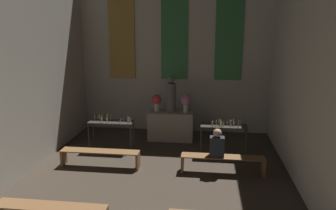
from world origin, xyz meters
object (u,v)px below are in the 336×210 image
object	(u,v)px
altar	(171,125)
pew_back_left	(100,155)
candle_rack_left	(111,125)
candle_rack_right	(224,129)
person_seated	(217,144)
pew_back_right	(223,161)
flower_vase_left	(157,101)
flower_vase_right	(186,102)
statue	(171,96)

from	to	relation	value
altar	pew_back_left	world-z (taller)	altar
altar	candle_rack_left	distance (m)	2.08
candle_rack_right	person_seated	bearing A→B (deg)	-99.82
altar	pew_back_right	distance (m)	2.95
altar	flower_vase_left	bearing A→B (deg)	180.00
candle_rack_left	candle_rack_right	bearing A→B (deg)	-0.06
altar	flower_vase_right	bearing A→B (deg)	0.00
person_seated	pew_back_right	bearing A→B (deg)	0.00
candle_rack_left	pew_back_right	size ratio (longest dim) A/B	0.63
candle_rack_left	pew_back_right	world-z (taller)	candle_rack_left
statue	candle_rack_left	distance (m)	2.17
candle_rack_left	altar	bearing A→B (deg)	36.66
flower_vase_left	candle_rack_left	size ratio (longest dim) A/B	0.42
candle_rack_left	candle_rack_right	world-z (taller)	candle_rack_left
flower_vase_left	candle_rack_right	world-z (taller)	flower_vase_left
pew_back_left	person_seated	world-z (taller)	person_seated
candle_rack_right	candle_rack_left	bearing A→B (deg)	179.94
altar	candle_rack_right	distance (m)	2.09
candle_rack_left	person_seated	bearing A→B (deg)	-22.01
pew_back_right	person_seated	size ratio (longest dim) A/B	2.93
candle_rack_right	person_seated	world-z (taller)	person_seated
flower_vase_right	candle_rack_right	size ratio (longest dim) A/B	0.42
flower_vase_right	candle_rack_left	xyz separation A→B (m)	(-2.12, -1.23, -0.51)
candle_rack_left	pew_back_right	distance (m)	3.50
pew_back_left	pew_back_right	bearing A→B (deg)	0.00
candle_rack_left	candle_rack_right	size ratio (longest dim) A/B	1.00
altar	pew_back_right	size ratio (longest dim) A/B	0.70
pew_back_right	flower_vase_left	bearing A→B (deg)	129.86
statue	pew_back_left	distance (m)	3.15
altar	flower_vase_left	distance (m)	0.94
flower_vase_left	candle_rack_right	distance (m)	2.51
candle_rack_left	pew_back_left	bearing A→B (deg)	-87.43
flower_vase_left	candle_rack_left	world-z (taller)	flower_vase_left
candle_rack_left	statue	bearing A→B (deg)	36.66
candle_rack_left	person_seated	xyz separation A→B (m)	(3.09, -1.25, -0.01)
flower_vase_left	candle_rack_left	distance (m)	1.77
candle_rack_right	pew_back_right	world-z (taller)	candle_rack_right
pew_back_right	person_seated	distance (m)	0.46
candle_rack_left	pew_back_left	size ratio (longest dim) A/B	0.63
flower_vase_right	candle_rack_left	distance (m)	2.51
altar	candle_rack_left	xyz separation A→B (m)	(-1.65, -1.23, 0.30)
pew_back_right	person_seated	xyz separation A→B (m)	(-0.15, 0.00, 0.43)
altar	pew_back_left	xyz separation A→B (m)	(-1.59, -2.48, -0.14)
flower_vase_left	pew_back_right	size ratio (longest dim) A/B	0.26
statue	flower_vase_left	xyz separation A→B (m)	(-0.47, 0.00, -0.18)
pew_back_left	person_seated	bearing A→B (deg)	0.00
flower_vase_right	person_seated	size ratio (longest dim) A/B	0.77
pew_back_left	person_seated	xyz separation A→B (m)	(3.03, 0.00, 0.43)
candle_rack_right	pew_back_left	size ratio (longest dim) A/B	0.63
flower_vase_right	candle_rack_left	bearing A→B (deg)	-149.96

